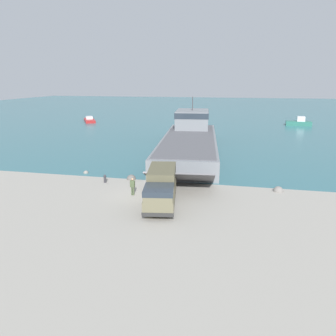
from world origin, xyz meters
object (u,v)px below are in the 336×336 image
Objects in this scene: landing_craft at (190,138)px; soldier_on_ramp at (133,185)px; moored_boat_a at (89,120)px; military_truck at (161,187)px; moored_boat_b at (299,123)px; mooring_bollard at (105,178)px.

landing_craft reaches higher than soldier_on_ramp.
moored_boat_a is at bearing 130.28° from landing_craft.
military_truck is 1.33× the size of moored_boat_b.
moored_boat_b reaches higher than mooring_bollard.
moored_boat_b reaches higher than soldier_on_ramp.
mooring_bollard is (-28.35, -53.27, -0.26)m from moored_boat_b.
landing_craft is 23.92m from military_truck.
landing_craft is at bearing 105.90° from moored_boat_a.
mooring_bollard is (-6.48, -19.11, -1.49)m from landing_craft.
landing_craft is 4.34× the size of military_truck.
moored_boat_b is at bearing 157.30° from soldier_on_ramp.
military_truck reaches higher than moored_boat_b.
moored_boat_a is 53.79m from moored_boat_b.
landing_craft is at bearing 151.14° from moored_boat_b.
soldier_on_ramp is at bearing -101.46° from landing_craft.
landing_craft is 40.58m from moored_boat_b.
mooring_bollard is at bearing -114.42° from landing_craft.
moored_boat_b is (21.88, 34.16, -1.23)m from landing_craft.
moored_boat_b is 6.84× the size of mooring_bollard.
soldier_on_ramp is at bearing -37.34° from mooring_bollard.
military_truck is at bearing 64.51° from soldier_on_ramp.
soldier_on_ramp is 5.34m from mooring_bollard.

